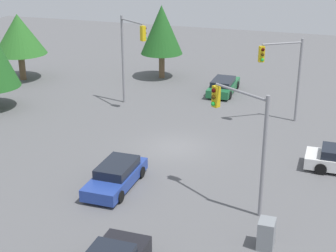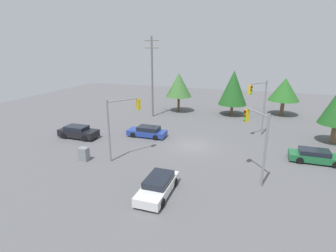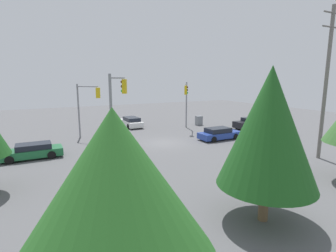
{
  "view_description": "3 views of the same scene",
  "coord_description": "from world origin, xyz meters",
  "px_view_note": "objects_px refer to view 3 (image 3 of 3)",
  "views": [
    {
      "loc": [
        -27.72,
        -8.91,
        12.65
      ],
      "look_at": [
        -0.93,
        0.16,
        1.73
      ],
      "focal_mm": 55.0,
      "sensor_mm": 36.0,
      "label": 1
    },
    {
      "loc": [
        6.08,
        -26.04,
        10.47
      ],
      "look_at": [
        -2.56,
        -0.63,
        2.22
      ],
      "focal_mm": 28.0,
      "sensor_mm": 36.0,
      "label": 2
    },
    {
      "loc": [
        11.63,
        22.91,
        6.37
      ],
      "look_at": [
        -0.44,
        -0.09,
        1.67
      ],
      "focal_mm": 28.0,
      "sensor_mm": 36.0,
      "label": 3
    }
  ],
  "objects_px": {
    "sedan_white": "(131,122)",
    "traffic_signal_cross": "(186,98)",
    "traffic_signal_main": "(87,102)",
    "sedan_blue": "(219,134)",
    "traffic_signal_aux": "(117,106)",
    "sedan_green": "(32,151)",
    "sedan_dark": "(251,123)",
    "electrical_cabinet": "(199,121)"
  },
  "relations": [
    {
      "from": "sedan_white",
      "to": "traffic_signal_cross",
      "type": "distance_m",
      "value": 8.22
    },
    {
      "from": "traffic_signal_main",
      "to": "sedan_blue",
      "type": "bearing_deg",
      "value": 26.71
    },
    {
      "from": "traffic_signal_aux",
      "to": "sedan_green",
      "type": "bearing_deg",
      "value": 79.28
    },
    {
      "from": "sedan_green",
      "to": "sedan_dark",
      "type": "distance_m",
      "value": 25.38
    },
    {
      "from": "sedan_dark",
      "to": "electrical_cabinet",
      "type": "relative_size",
      "value": 3.64
    },
    {
      "from": "traffic_signal_main",
      "to": "traffic_signal_cross",
      "type": "height_order",
      "value": "traffic_signal_cross"
    },
    {
      "from": "sedan_blue",
      "to": "electrical_cabinet",
      "type": "distance_m",
      "value": 8.77
    },
    {
      "from": "sedan_dark",
      "to": "traffic_signal_cross",
      "type": "distance_m",
      "value": 9.15
    },
    {
      "from": "sedan_green",
      "to": "traffic_signal_main",
      "type": "bearing_deg",
      "value": -46.28
    },
    {
      "from": "traffic_signal_cross",
      "to": "traffic_signal_aux",
      "type": "relative_size",
      "value": 0.89
    },
    {
      "from": "traffic_signal_aux",
      "to": "sedan_blue",
      "type": "bearing_deg",
      "value": -34.91
    },
    {
      "from": "sedan_blue",
      "to": "traffic_signal_aux",
      "type": "distance_m",
      "value": 13.58
    },
    {
      "from": "sedan_dark",
      "to": "traffic_signal_cross",
      "type": "height_order",
      "value": "traffic_signal_cross"
    },
    {
      "from": "sedan_blue",
      "to": "traffic_signal_aux",
      "type": "xyz_separation_m",
      "value": [
        12.31,
        4.21,
        3.89
      ]
    },
    {
      "from": "sedan_green",
      "to": "traffic_signal_cross",
      "type": "distance_m",
      "value": 18.53
    },
    {
      "from": "traffic_signal_cross",
      "to": "sedan_blue",
      "type": "bearing_deg",
      "value": 35.33
    },
    {
      "from": "sedan_blue",
      "to": "traffic_signal_main",
      "type": "xyz_separation_m",
      "value": [
        12.27,
        -6.86,
        3.34
      ]
    },
    {
      "from": "sedan_green",
      "to": "traffic_signal_cross",
      "type": "height_order",
      "value": "traffic_signal_cross"
    },
    {
      "from": "traffic_signal_cross",
      "to": "electrical_cabinet",
      "type": "xyz_separation_m",
      "value": [
        -3.21,
        -1.79,
        -3.41
      ]
    },
    {
      "from": "sedan_blue",
      "to": "traffic_signal_cross",
      "type": "relative_size",
      "value": 0.78
    },
    {
      "from": "electrical_cabinet",
      "to": "traffic_signal_cross",
      "type": "bearing_deg",
      "value": 29.19
    },
    {
      "from": "sedan_white",
      "to": "traffic_signal_main",
      "type": "distance_m",
      "value": 8.65
    },
    {
      "from": "sedan_blue",
      "to": "traffic_signal_cross",
      "type": "distance_m",
      "value": 7.3
    },
    {
      "from": "traffic_signal_main",
      "to": "electrical_cabinet",
      "type": "relative_size",
      "value": 4.57
    },
    {
      "from": "sedan_white",
      "to": "sedan_dark",
      "type": "height_order",
      "value": "sedan_dark"
    },
    {
      "from": "sedan_blue",
      "to": "traffic_signal_cross",
      "type": "height_order",
      "value": "traffic_signal_cross"
    },
    {
      "from": "sedan_green",
      "to": "sedan_blue",
      "type": "relative_size",
      "value": 1.02
    },
    {
      "from": "sedan_white",
      "to": "traffic_signal_main",
      "type": "bearing_deg",
      "value": -144.86
    },
    {
      "from": "sedan_green",
      "to": "traffic_signal_main",
      "type": "distance_m",
      "value": 8.3
    },
    {
      "from": "sedan_white",
      "to": "sedan_blue",
      "type": "xyz_separation_m",
      "value": [
        -5.74,
        11.46,
        -0.02
      ]
    },
    {
      "from": "sedan_white",
      "to": "traffic_signal_aux",
      "type": "relative_size",
      "value": 0.72
    },
    {
      "from": "sedan_dark",
      "to": "traffic_signal_main",
      "type": "xyz_separation_m",
      "value": [
        19.86,
        -3.86,
        3.25
      ]
    },
    {
      "from": "sedan_white",
      "to": "traffic_signal_cross",
      "type": "relative_size",
      "value": 0.81
    },
    {
      "from": "traffic_signal_cross",
      "to": "electrical_cabinet",
      "type": "height_order",
      "value": "traffic_signal_cross"
    },
    {
      "from": "sedan_dark",
      "to": "electrical_cabinet",
      "type": "xyz_separation_m",
      "value": [
        4.58,
        -5.23,
        -0.07
      ]
    },
    {
      "from": "sedan_green",
      "to": "traffic_signal_aux",
      "type": "height_order",
      "value": "traffic_signal_aux"
    },
    {
      "from": "traffic_signal_main",
      "to": "traffic_signal_cross",
      "type": "distance_m",
      "value": 12.08
    },
    {
      "from": "sedan_blue",
      "to": "traffic_signal_cross",
      "type": "xyz_separation_m",
      "value": [
        0.2,
        -6.44,
        3.44
      ]
    },
    {
      "from": "sedan_blue",
      "to": "traffic_signal_main",
      "type": "bearing_deg",
      "value": -119.23
    },
    {
      "from": "traffic_signal_main",
      "to": "electrical_cabinet",
      "type": "bearing_deg",
      "value": 61.06
    },
    {
      "from": "sedan_green",
      "to": "traffic_signal_aux",
      "type": "relative_size",
      "value": 0.71
    },
    {
      "from": "traffic_signal_aux",
      "to": "electrical_cabinet",
      "type": "xyz_separation_m",
      "value": [
        -15.33,
        -12.44,
        -3.87
      ]
    }
  ]
}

